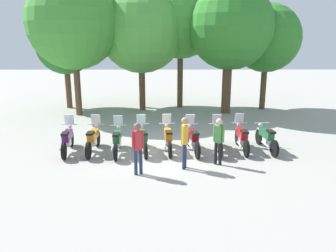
{
  "coord_description": "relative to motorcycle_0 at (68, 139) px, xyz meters",
  "views": [
    {
      "loc": [
        -0.1,
        -12.2,
        4.14
      ],
      "look_at": [
        0.0,
        0.5,
        0.9
      ],
      "focal_mm": 35.03,
      "sensor_mm": 36.0,
      "label": 1
    }
  ],
  "objects": [
    {
      "name": "person_1",
      "position": [
        5.61,
        -1.38,
        0.45
      ],
      "size": [
        0.39,
        0.3,
        1.66
      ],
      "rotation": [
        0.0,
        0.0,
        1.05
      ],
      "color": "black",
      "rests_on": "ground_plane"
    },
    {
      "name": "motorcycle_1",
      "position": [
        0.98,
        0.05,
        0.0
      ],
      "size": [
        0.62,
        2.19,
        1.37
      ],
      "rotation": [
        0.0,
        0.0,
        1.56
      ],
      "color": "black",
      "rests_on": "ground_plane"
    },
    {
      "name": "motorcycle_3",
      "position": [
        2.91,
        0.06,
        0.0
      ],
      "size": [
        0.65,
        2.17,
        1.37
      ],
      "rotation": [
        0.0,
        0.0,
        1.75
      ],
      "color": "black",
      "rests_on": "ground_plane"
    },
    {
      "name": "tree_5",
      "position": [
        7.33,
        7.27,
        4.11
      ],
      "size": [
        3.46,
        3.46,
        6.39
      ],
      "color": "brown",
      "rests_on": "ground_plane"
    },
    {
      "name": "motorcycle_7",
      "position": [
        6.8,
        0.23,
        0.0
      ],
      "size": [
        0.62,
        2.19,
        1.37
      ],
      "rotation": [
        0.0,
        0.0,
        1.57
      ],
      "color": "black",
      "rests_on": "ground_plane"
    },
    {
      "name": "motorcycle_4",
      "position": [
        3.88,
        0.15,
        0.0
      ],
      "size": [
        0.62,
        2.19,
        1.37
      ],
      "rotation": [
        0.0,
        0.0,
        1.65
      ],
      "color": "black",
      "rests_on": "ground_plane"
    },
    {
      "name": "motorcycle_2",
      "position": [
        1.94,
        -0.14,
        0.0
      ],
      "size": [
        0.62,
        2.19,
        1.37
      ],
      "rotation": [
        0.0,
        0.0,
        1.62
      ],
      "color": "black",
      "rests_on": "ground_plane"
    },
    {
      "name": "tree_1",
      "position": [
        -1.3,
        6.82,
        4.67
      ],
      "size": [
        5.15,
        5.15,
        7.77
      ],
      "color": "brown",
      "rests_on": "ground_plane"
    },
    {
      "name": "motorcycle_0",
      "position": [
        0.0,
        0.0,
        0.0
      ],
      "size": [
        0.62,
        2.19,
        1.37
      ],
      "rotation": [
        0.0,
        0.0,
        1.67
      ],
      "color": "black",
      "rests_on": "ground_plane"
    },
    {
      "name": "person_2",
      "position": [
        2.91,
        -2.24,
        0.49
      ],
      "size": [
        0.4,
        0.29,
        1.72
      ],
      "rotation": [
        0.0,
        0.0,
        1.95
      ],
      "color": "#232D4C",
      "rests_on": "ground_plane"
    },
    {
      "name": "tree_6",
      "position": [
        7.52,
        7.28,
        4.48
      ],
      "size": [
        4.86,
        4.86,
        7.44
      ],
      "color": "brown",
      "rests_on": "ground_plane"
    },
    {
      "name": "tree_7",
      "position": [
        9.99,
        8.52,
        3.87
      ],
      "size": [
        4.14,
        4.14,
        6.47
      ],
      "color": "brown",
      "rests_on": "ground_plane"
    },
    {
      "name": "person_0",
      "position": [
        4.42,
        -1.72,
        0.53
      ],
      "size": [
        0.29,
        0.41,
        1.78
      ],
      "rotation": [
        0.0,
        0.0,
        2.86
      ],
      "color": "#232D4C",
      "rests_on": "ground_plane"
    },
    {
      "name": "ground_plane",
      "position": [
        3.89,
        0.06,
        -0.52
      ],
      "size": [
        80.0,
        80.0,
        0.0
      ],
      "primitive_type": "plane",
      "color": "#9E9B93"
    },
    {
      "name": "motorcycle_8",
      "position": [
        7.76,
        0.21,
        -0.01
      ],
      "size": [
        0.62,
        2.19,
        0.99
      ],
      "rotation": [
        0.0,
        0.0,
        1.66
      ],
      "color": "black",
      "rests_on": "ground_plane"
    },
    {
      "name": "motorcycle_6",
      "position": [
        5.83,
        0.08,
        0.0
      ],
      "size": [
        0.62,
        2.19,
        1.37
      ],
      "rotation": [
        0.0,
        0.0,
        1.54
      ],
      "color": "black",
      "rests_on": "ground_plane"
    },
    {
      "name": "tree_2",
      "position": [
        2.35,
        8.25,
        4.36
      ],
      "size": [
        5.16,
        5.16,
        7.47
      ],
      "color": "brown",
      "rests_on": "ground_plane"
    },
    {
      "name": "motorcycle_5",
      "position": [
        4.85,
        0.04,
        0.0
      ],
      "size": [
        0.62,
        2.19,
        1.37
      ],
      "rotation": [
        0.0,
        0.0,
        1.7
      ],
      "color": "black",
      "rests_on": "ground_plane"
    },
    {
      "name": "tree_3",
      "position": [
        2.25,
        9.13,
        4.34
      ],
      "size": [
        5.04,
        5.04,
        7.39
      ],
      "color": "brown",
      "rests_on": "ground_plane"
    },
    {
      "name": "tree_0",
      "position": [
        -2.49,
        9.02,
        3.46
      ],
      "size": [
        3.65,
        3.65,
        5.82
      ],
      "color": "brown",
      "rests_on": "ground_plane"
    },
    {
      "name": "tree_4",
      "position": [
        4.74,
        9.17,
        4.99
      ],
      "size": [
        4.8,
        4.8,
        7.93
      ],
      "color": "brown",
      "rests_on": "ground_plane"
    }
  ]
}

